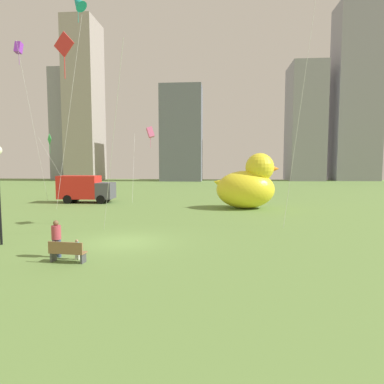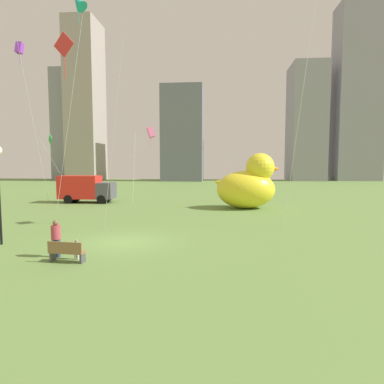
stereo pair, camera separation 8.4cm
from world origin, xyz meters
The scene contains 12 objects.
ground_plane centered at (0.00, 0.00, 0.00)m, with size 140.00×140.00×0.00m, color olive.
park_bench centered at (-1.34, -3.74, 0.47)m, with size 1.57×0.59×0.90m.
person_adult centered at (-2.17, -3.00, 0.91)m, with size 0.40×0.40×1.65m.
person_child centered at (-1.12, -3.27, 0.48)m, with size 0.21×0.21×0.87m.
giant_inflatable_duck centered at (7.61, 13.82, 2.17)m, with size 6.14×3.94×5.09m.
box_truck centered at (-9.13, 16.92, 1.44)m, with size 5.73×2.54×2.85m.
city_skyline centered at (3.19, 66.04, 16.79)m, with size 80.80×15.78×41.93m.
kite_pink centered at (-2.69, 19.71, 7.56)m, with size 2.74×3.79×8.26m.
kite_red centered at (-2.77, 0.05, 9.70)m, with size 3.91×3.97×10.79m.
kite_purple centered at (-15.89, 17.01, 16.00)m, with size 2.34×3.05×16.76m.
kite_green centered at (-15.08, 21.16, 6.77)m, with size 3.19×3.19×7.66m.
kite_teal centered at (-7.60, 12.74, 18.26)m, with size 3.20×3.03×19.09m.
Camera 1 is at (4.95, -16.70, 4.12)m, focal length 30.77 mm.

